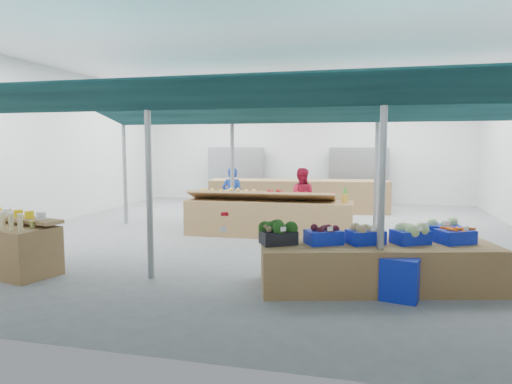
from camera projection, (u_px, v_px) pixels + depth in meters
floor at (267, 234)px, 10.87m from camera, size 13.00×13.00×0.00m
hall at (279, 125)px, 11.99m from camera, size 13.00×13.00×13.00m
pole_grid at (285, 160)px, 8.82m from camera, size 10.00×4.60×3.00m
awnings at (286, 110)px, 8.72m from camera, size 9.50×7.08×0.30m
back_shelving_left at (236, 175)px, 17.16m from camera, size 2.00×0.50×2.00m
back_shelving_right at (359, 177)px, 16.10m from camera, size 2.00×0.50×2.00m
bottle_shelf at (10, 246)px, 7.55m from camera, size 1.92×1.45×1.07m
veg_counter at (377, 266)px, 6.72m from camera, size 3.58×1.97×0.66m
fruit_counter at (268, 218)px, 10.60m from camera, size 3.87×1.01×0.82m
far_counter at (298, 196)px, 14.49m from camera, size 5.69×1.90×1.01m
crate_stack at (400, 279)px, 6.17m from camera, size 0.56×0.45×0.59m
vendor_left at (233, 196)px, 11.91m from camera, size 0.57×0.38×1.54m
vendor_right at (301, 198)px, 11.49m from camera, size 0.76×0.60×1.54m
crate_broccoli at (278, 233)px, 6.64m from camera, size 0.61×0.55×0.35m
crate_beets at (324, 235)px, 6.65m from camera, size 0.61×0.55×0.29m
crate_celeriac at (365, 234)px, 6.66m from camera, size 0.61×0.55×0.31m
crate_cabbage at (410, 233)px, 6.67m from camera, size 0.61×0.55×0.35m
crate_carrots at (455, 236)px, 6.69m from camera, size 0.61×0.55×0.29m
sparrow at (268, 229)px, 6.51m from camera, size 0.12×0.09×0.11m
pole_ribbon at (225, 215)px, 6.66m from camera, size 0.12×0.12×0.28m
apple_heap_yellow at (229, 193)px, 10.65m from camera, size 1.93×0.79×0.27m
apple_heap_red at (302, 195)px, 10.29m from camera, size 1.53×0.77×0.27m
pineapple at (345, 195)px, 10.08m from camera, size 0.14×0.14×0.39m
crate_extra at (443, 228)px, 7.11m from camera, size 0.53×0.43×0.32m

